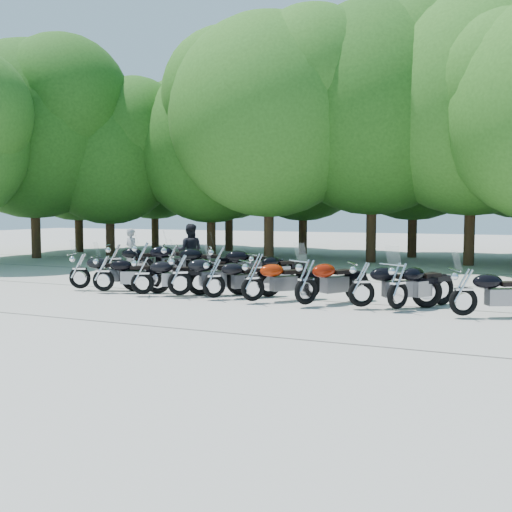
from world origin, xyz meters
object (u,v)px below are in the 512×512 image
at_px(motorcycle_14, 257,268).
at_px(motorcycle_11, 143,259).
at_px(motorcycle_7, 361,283).
at_px(motorcycle_13, 219,263).
at_px(motorcycle_5, 253,279).
at_px(motorcycle_6, 306,280).
at_px(motorcycle_2, 142,274).
at_px(motorcycle_9, 464,290).
at_px(motorcycle_10, 115,259).
at_px(motorcycle_0, 80,269).
at_px(rider_1, 190,251).
at_px(motorcycle_12, 172,261).
at_px(rider_0, 132,252).
at_px(motorcycle_4, 214,277).
at_px(motorcycle_3, 180,273).
at_px(motorcycle_1, 103,272).
at_px(motorcycle_8, 398,284).

bearing_deg(motorcycle_14, motorcycle_11, 35.87).
relative_size(motorcycle_7, motorcycle_13, 0.92).
xyz_separation_m(motorcycle_5, motorcycle_6, (1.40, -0.02, 0.03)).
bearing_deg(motorcycle_13, motorcycle_6, -157.37).
height_order(motorcycle_2, motorcycle_9, motorcycle_9).
distance_m(motorcycle_5, motorcycle_11, 5.83).
bearing_deg(motorcycle_7, motorcycle_6, 69.12).
bearing_deg(motorcycle_10, motorcycle_6, -136.46).
xyz_separation_m(motorcycle_7, motorcycle_9, (2.28, -0.27, -0.02)).
distance_m(motorcycle_0, rider_1, 4.24).
bearing_deg(motorcycle_12, motorcycle_14, -112.71).
bearing_deg(motorcycle_0, rider_0, -5.27).
bearing_deg(motorcycle_4, motorcycle_9, -136.82).
xyz_separation_m(motorcycle_9, motorcycle_10, (-11.27, 2.99, 0.05)).
xyz_separation_m(motorcycle_10, rider_0, (-0.30, 1.38, 0.16)).
bearing_deg(motorcycle_7, motorcycle_2, 62.05).
height_order(motorcycle_3, motorcycle_7, motorcycle_3).
xyz_separation_m(motorcycle_9, rider_0, (-11.56, 4.37, 0.22)).
distance_m(motorcycle_6, motorcycle_12, 5.93).
bearing_deg(motorcycle_11, rider_0, 5.18).
relative_size(motorcycle_1, motorcycle_7, 0.95).
distance_m(motorcycle_2, motorcycle_4, 2.06).
distance_m(motorcycle_1, motorcycle_14, 4.44).
xyz_separation_m(motorcycle_5, motorcycle_14, (-1.08, 2.79, -0.04)).
xyz_separation_m(motorcycle_5, motorcycle_7, (2.68, 0.20, 0.01)).
xyz_separation_m(motorcycle_5, motorcycle_8, (3.52, 0.22, 0.02)).
bearing_deg(motorcycle_10, motorcycle_11, -122.12).
xyz_separation_m(motorcycle_4, motorcycle_7, (3.84, 0.06, 0.03)).
distance_m(motorcycle_10, motorcycle_13, 3.94).
height_order(motorcycle_2, motorcycle_10, motorcycle_10).
bearing_deg(motorcycle_6, motorcycle_13, -4.32).
relative_size(motorcycle_4, motorcycle_7, 0.96).
height_order(motorcycle_0, motorcycle_4, motorcycle_0).
bearing_deg(motorcycle_3, motorcycle_4, -131.03).
xyz_separation_m(motorcycle_8, motorcycle_14, (-4.60, 2.57, -0.05)).
height_order(motorcycle_2, rider_0, rider_0).
relative_size(motorcycle_9, rider_1, 1.18).
bearing_deg(motorcycle_13, motorcycle_0, 99.21).
relative_size(motorcycle_6, motorcycle_8, 1.02).
height_order(motorcycle_9, rider_0, rider_0).
relative_size(motorcycle_5, motorcycle_9, 1.01).
height_order(motorcycle_4, motorcycle_13, motorcycle_13).
bearing_deg(motorcycle_12, motorcycle_7, -136.50).
distance_m(motorcycle_4, motorcycle_13, 2.92).
xyz_separation_m(motorcycle_0, motorcycle_11, (0.39, 2.60, 0.11)).
bearing_deg(motorcycle_8, motorcycle_13, 7.41).
xyz_separation_m(motorcycle_1, motorcycle_12, (0.65, 2.57, 0.11)).
distance_m(motorcycle_3, motorcycle_13, 2.67).
height_order(motorcycle_7, motorcycle_12, motorcycle_12).
bearing_deg(motorcycle_1, motorcycle_7, -108.95).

